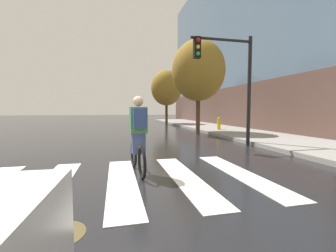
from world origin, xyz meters
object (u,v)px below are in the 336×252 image
Objects in this scene: cyclist at (138,135)px; fire_hydrant at (219,124)px; street_tree_near at (198,71)px; traffic_light_near at (230,71)px; street_tree_mid at (166,88)px; manhole_cover at (56,234)px.

cyclist is 2.19× the size of fire_hydrant.
street_tree_near is (4.19, 7.41, 2.80)m from cyclist.
street_tree_mid is at bearing 88.04° from traffic_light_near.
street_tree_mid reaches higher than traffic_light_near.
traffic_light_near is at bearing -95.43° from street_tree_near.
street_tree_near is 1.06× the size of street_tree_mid.
cyclist is at bearing -119.51° from street_tree_near.
street_tree_near reaches higher than fire_hydrant.
manhole_cover is at bearing -133.54° from traffic_light_near.
street_tree_mid is at bearing 73.37° from manhole_cover.
street_tree_near is at bearing -90.09° from street_tree_mid.
traffic_light_near is 5.38× the size of fire_hydrant.
traffic_light_near is at bearing -112.21° from fire_hydrant.
cyclist is 10.17m from fire_hydrant.
street_tree_near is (5.34, 9.63, 3.64)m from manhole_cover.
street_tree_near is at bearing -154.04° from fire_hydrant.
fire_hydrant is 3.67m from street_tree_near.
traffic_light_near is (4.92, 5.17, 2.86)m from manhole_cover.
fire_hydrant is 0.14× the size of street_tree_near.
manhole_cover is at bearing -119.01° from street_tree_near.
fire_hydrant is 8.18m from street_tree_mid.
street_tree_near reaches higher than cyclist.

